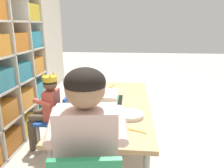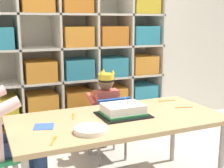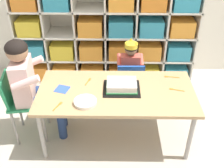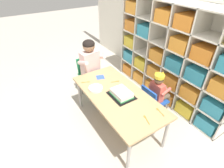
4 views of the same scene
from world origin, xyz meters
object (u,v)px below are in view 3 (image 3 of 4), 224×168
(adult_helper_seated, at_px, (30,80))
(fork_at_table_front_edge, at_px, (176,90))
(paper_plate_stack, at_px, (85,102))
(birthday_cake_on_tray, at_px, (122,86))
(fork_near_child_seat, at_px, (58,106))
(classroom_chair_blue, at_px, (130,80))
(activity_table, at_px, (116,95))
(child_with_crown, at_px, (130,64))
(classroom_chair_adult_side, at_px, (22,100))
(fork_beside_plate_stack, at_px, (171,77))
(fork_scattered_mid_table, at_px, (88,81))

(adult_helper_seated, distance_m, fork_at_table_front_edge, 1.34)
(paper_plate_stack, bearing_deg, birthday_cake_on_tray, 34.50)
(paper_plate_stack, xyz_separation_m, fork_at_table_front_edge, (0.81, 0.21, -0.01))
(paper_plate_stack, relative_size, fork_near_child_seat, 1.63)
(classroom_chair_blue, height_order, birthday_cake_on_tray, birthday_cake_on_tray)
(activity_table, relative_size, adult_helper_seated, 1.37)
(child_with_crown, distance_m, fork_near_child_seat, 1.08)
(child_with_crown, distance_m, adult_helper_seated, 1.13)
(classroom_chair_adult_side, bearing_deg, classroom_chair_blue, -71.96)
(activity_table, height_order, classroom_chair_blue, classroom_chair_blue)
(fork_at_table_front_edge, bearing_deg, paper_plate_stack, -149.07)
(birthday_cake_on_tray, relative_size, fork_beside_plate_stack, 2.31)
(classroom_chair_blue, relative_size, adult_helper_seated, 0.55)
(fork_scattered_mid_table, height_order, fork_near_child_seat, same)
(child_with_crown, xyz_separation_m, birthday_cake_on_tray, (-0.11, -0.60, 0.11))
(classroom_chair_blue, relative_size, fork_beside_plate_stack, 4.01)
(classroom_chair_blue, height_order, fork_scattered_mid_table, classroom_chair_blue)
(birthday_cake_on_tray, bearing_deg, fork_beside_plate_stack, 23.32)
(fork_scattered_mid_table, bearing_deg, fork_at_table_front_edge, 99.22)
(fork_scattered_mid_table, xyz_separation_m, fork_beside_plate_stack, (0.81, 0.09, 0.00))
(classroom_chair_blue, distance_m, fork_scattered_mid_table, 0.61)
(fork_scattered_mid_table, distance_m, fork_beside_plate_stack, 0.82)
(fork_beside_plate_stack, bearing_deg, adult_helper_seated, -162.44)
(birthday_cake_on_tray, relative_size, fork_scattered_mid_table, 2.78)
(adult_helper_seated, xyz_separation_m, paper_plate_stack, (0.52, -0.22, -0.07))
(activity_table, distance_m, classroom_chair_adult_side, 0.90)
(classroom_chair_blue, bearing_deg, birthday_cake_on_tray, 77.09)
(fork_at_table_front_edge, bearing_deg, classroom_chair_adult_side, -163.27)
(birthday_cake_on_tray, bearing_deg, paper_plate_stack, -145.50)
(birthday_cake_on_tray, distance_m, fork_scattered_mid_table, 0.35)
(classroom_chair_blue, distance_m, birthday_cake_on_tray, 0.57)
(classroom_chair_adult_side, relative_size, paper_plate_stack, 3.57)
(classroom_chair_blue, bearing_deg, classroom_chair_adult_side, 25.01)
(classroom_chair_adult_side, bearing_deg, fork_beside_plate_stack, -88.87)
(child_with_crown, bearing_deg, fork_near_child_seat, 52.05)
(fork_near_child_seat, bearing_deg, paper_plate_stack, 123.85)
(fork_scattered_mid_table, relative_size, fork_near_child_seat, 1.00)
(birthday_cake_on_tray, xyz_separation_m, fork_near_child_seat, (-0.54, -0.26, -0.03))
(activity_table, height_order, paper_plate_stack, paper_plate_stack)
(child_with_crown, relative_size, fork_scattered_mid_table, 6.59)
(activity_table, distance_m, classroom_chair_blue, 0.58)
(adult_helper_seated, xyz_separation_m, fork_scattered_mid_table, (0.51, 0.12, -0.09))
(adult_helper_seated, bearing_deg, classroom_chair_adult_side, 90.00)
(activity_table, relative_size, fork_at_table_front_edge, 10.56)
(activity_table, bearing_deg, fork_beside_plate_stack, 23.98)
(classroom_chair_blue, relative_size, classroom_chair_adult_side, 0.83)
(classroom_chair_blue, distance_m, classroom_chair_adult_side, 1.18)
(paper_plate_stack, distance_m, fork_near_child_seat, 0.23)
(paper_plate_stack, height_order, fork_beside_plate_stack, paper_plate_stack)
(classroom_chair_blue, bearing_deg, fork_beside_plate_stack, 142.57)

